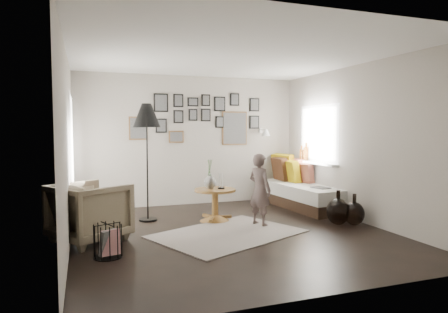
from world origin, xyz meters
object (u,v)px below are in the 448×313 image
object	(u,v)px
daybed	(302,191)
armchair	(90,212)
floor_lamp	(147,120)
pedestal_table	(215,206)
demijohn_small	(354,213)
vase	(210,180)
child	(260,190)
demijohn_large	(338,211)
magazine_basket	(108,241)

from	to	relation	value
daybed	armchair	distance (m)	4.16
daybed	floor_lamp	distance (m)	3.36
pedestal_table	daybed	size ratio (longest dim) A/B	0.32
pedestal_table	demijohn_small	world-z (taller)	pedestal_table
daybed	floor_lamp	xyz separation A→B (m)	(-3.06, -0.19, 1.37)
vase	child	size ratio (longest dim) A/B	0.43
child	vase	bearing A→B (deg)	26.43
pedestal_table	demijohn_large	size ratio (longest dim) A/B	1.24
armchair	magazine_basket	world-z (taller)	armchair
daybed	armchair	world-z (taller)	daybed
demijohn_small	child	xyz separation A→B (m)	(-1.43, 0.50, 0.38)
floor_lamp	magazine_basket	distance (m)	2.43
demijohn_large	demijohn_small	distance (m)	0.25
floor_lamp	pedestal_table	bearing A→B (deg)	-20.77
daybed	magazine_basket	bearing A→B (deg)	-157.17
daybed	armchair	size ratio (longest dim) A/B	2.41
pedestal_table	child	bearing A→B (deg)	-42.37
vase	demijohn_small	xyz separation A→B (m)	(2.08, -1.04, -0.50)
floor_lamp	magazine_basket	bearing A→B (deg)	-112.80
magazine_basket	demijohn_small	distance (m)	3.82
demijohn_large	child	size ratio (longest dim) A/B	0.48
armchair	child	bearing A→B (deg)	-122.14
daybed	magazine_basket	world-z (taller)	daybed
demijohn_small	floor_lamp	bearing A→B (deg)	155.06
floor_lamp	armchair	bearing A→B (deg)	-133.79
armchair	child	world-z (taller)	child
magazine_basket	demijohn_large	bearing A→B (deg)	7.44
pedestal_table	vase	xyz separation A→B (m)	(-0.08, 0.02, 0.44)
pedestal_table	vase	world-z (taller)	vase
daybed	demijohn_large	distance (m)	1.51
armchair	magazine_basket	bearing A→B (deg)	160.22
magazine_basket	demijohn_small	xyz separation A→B (m)	(3.80, 0.35, -0.01)
pedestal_table	magazine_basket	distance (m)	2.26
floor_lamp	demijohn_small	bearing A→B (deg)	-24.94
armchair	daybed	bearing A→B (deg)	-107.03
magazine_basket	pedestal_table	bearing A→B (deg)	37.28
vase	demijohn_small	world-z (taller)	vase
armchair	floor_lamp	distance (m)	1.86
armchair	demijohn_large	distance (m)	3.79
vase	floor_lamp	world-z (taller)	floor_lamp
floor_lamp	demijohn_small	distance (m)	3.69
armchair	magazine_basket	size ratio (longest dim) A/B	2.11
pedestal_table	daybed	world-z (taller)	daybed
daybed	magazine_basket	distance (m)	4.28
demijohn_large	demijohn_small	bearing A→B (deg)	-28.55
vase	child	world-z (taller)	child
pedestal_table	floor_lamp	world-z (taller)	floor_lamp
daybed	demijohn_small	bearing A→B (deg)	-94.47
magazine_basket	child	distance (m)	2.55
pedestal_table	vase	size ratio (longest dim) A/B	1.40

